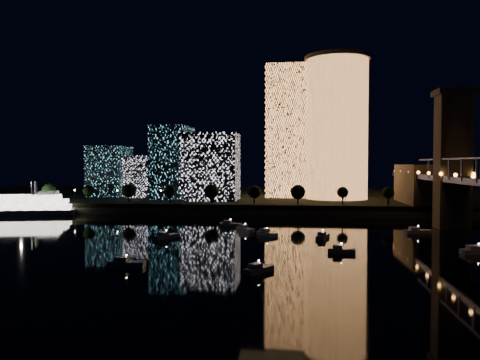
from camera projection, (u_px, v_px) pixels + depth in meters
name	position (u px, v px, depth m)	size (l,w,h in m)	color
ground	(263.00, 250.00, 127.04)	(520.00, 520.00, 0.00)	black
far_bank	(281.00, 198.00, 285.78)	(420.00, 160.00, 5.00)	black
seawall	(275.00, 213.00, 208.39)	(420.00, 6.00, 3.00)	#6B5E4C
tower_cylindrical	(337.00, 128.00, 245.04)	(34.00, 34.00, 74.28)	#F8984F
tower_rectangular	(287.00, 132.00, 260.14)	(22.69, 22.69, 72.20)	#F8984F
midrise_blocks	(167.00, 168.00, 251.33)	(86.82, 44.65, 38.22)	white
riverboat	(15.00, 206.00, 213.28)	(53.40, 21.90, 15.79)	silver
motorboats	(288.00, 239.00, 139.28)	(95.95, 79.15, 2.78)	silver
esplanade_trees	(198.00, 191.00, 218.22)	(165.99, 6.86, 8.93)	black
street_lamps	(206.00, 194.00, 223.96)	(132.70, 0.70, 5.65)	black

